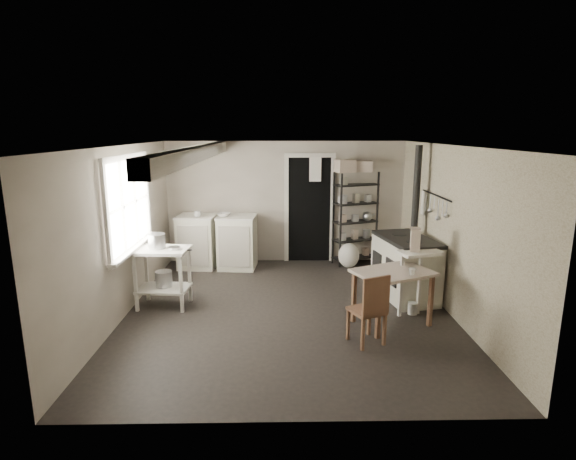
{
  "coord_description": "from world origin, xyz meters",
  "views": [
    {
      "loc": [
        -0.12,
        -5.97,
        2.5
      ],
      "look_at": [
        0.0,
        0.3,
        1.1
      ],
      "focal_mm": 28.0,
      "sensor_mm": 36.0,
      "label": 1
    }
  ],
  "objects_px": {
    "stockpot": "(157,243)",
    "base_cabinets": "(218,243)",
    "prep_table": "(163,280)",
    "chair": "(367,304)",
    "shelf_rack": "(355,214)",
    "work_table": "(392,296)",
    "stove": "(405,269)",
    "flour_sack": "(349,255)"
  },
  "relations": [
    {
      "from": "shelf_rack",
      "to": "stockpot",
      "type": "bearing_deg",
      "value": -168.92
    },
    {
      "from": "work_table",
      "to": "stockpot",
      "type": "bearing_deg",
      "value": 167.61
    },
    {
      "from": "prep_table",
      "to": "stove",
      "type": "height_order",
      "value": "stove"
    },
    {
      "from": "prep_table",
      "to": "shelf_rack",
      "type": "relative_size",
      "value": 0.49
    },
    {
      "from": "stockpot",
      "to": "base_cabinets",
      "type": "relative_size",
      "value": 0.17
    },
    {
      "from": "work_table",
      "to": "flour_sack",
      "type": "relative_size",
      "value": 2.06
    },
    {
      "from": "stockpot",
      "to": "chair",
      "type": "distance_m",
      "value": 3.06
    },
    {
      "from": "chair",
      "to": "flour_sack",
      "type": "bearing_deg",
      "value": 60.94
    },
    {
      "from": "stockpot",
      "to": "chair",
      "type": "height_order",
      "value": "stockpot"
    },
    {
      "from": "prep_table",
      "to": "stockpot",
      "type": "relative_size",
      "value": 3.34
    },
    {
      "from": "shelf_rack",
      "to": "chair",
      "type": "height_order",
      "value": "shelf_rack"
    },
    {
      "from": "stove",
      "to": "base_cabinets",
      "type": "bearing_deg",
      "value": 142.09
    },
    {
      "from": "stove",
      "to": "chair",
      "type": "xyz_separation_m",
      "value": [
        -0.87,
        -1.52,
        0.05
      ]
    },
    {
      "from": "stove",
      "to": "chair",
      "type": "relative_size",
      "value": 1.34
    },
    {
      "from": "base_cabinets",
      "to": "prep_table",
      "type": "bearing_deg",
      "value": -100.53
    },
    {
      "from": "stockpot",
      "to": "base_cabinets",
      "type": "distance_m",
      "value": 2.01
    },
    {
      "from": "base_cabinets",
      "to": "stove",
      "type": "relative_size",
      "value": 1.26
    },
    {
      "from": "work_table",
      "to": "base_cabinets",
      "type": "bearing_deg",
      "value": 135.57
    },
    {
      "from": "stove",
      "to": "stockpot",
      "type": "bearing_deg",
      "value": 173.79
    },
    {
      "from": "stockpot",
      "to": "work_table",
      "type": "bearing_deg",
      "value": -12.39
    },
    {
      "from": "chair",
      "to": "flour_sack",
      "type": "height_order",
      "value": "chair"
    },
    {
      "from": "stockpot",
      "to": "flour_sack",
      "type": "bearing_deg",
      "value": 30.4
    },
    {
      "from": "base_cabinets",
      "to": "shelf_rack",
      "type": "distance_m",
      "value": 2.63
    },
    {
      "from": "stockpot",
      "to": "flour_sack",
      "type": "relative_size",
      "value": 0.56
    },
    {
      "from": "stockpot",
      "to": "shelf_rack",
      "type": "relative_size",
      "value": 0.15
    },
    {
      "from": "prep_table",
      "to": "chair",
      "type": "relative_size",
      "value": 0.98
    },
    {
      "from": "base_cabinets",
      "to": "flour_sack",
      "type": "bearing_deg",
      "value": 3.05
    },
    {
      "from": "stove",
      "to": "chair",
      "type": "height_order",
      "value": "chair"
    },
    {
      "from": "shelf_rack",
      "to": "stove",
      "type": "xyz_separation_m",
      "value": [
        0.48,
        -1.79,
        -0.51
      ]
    },
    {
      "from": "prep_table",
      "to": "flour_sack",
      "type": "distance_m",
      "value": 3.46
    },
    {
      "from": "chair",
      "to": "work_table",
      "type": "bearing_deg",
      "value": 26.13
    },
    {
      "from": "shelf_rack",
      "to": "stove",
      "type": "relative_size",
      "value": 1.48
    },
    {
      "from": "stockpot",
      "to": "shelf_rack",
      "type": "xyz_separation_m",
      "value": [
        3.17,
        2.08,
        0.01
      ]
    },
    {
      "from": "shelf_rack",
      "to": "flour_sack",
      "type": "relative_size",
      "value": 3.76
    },
    {
      "from": "base_cabinets",
      "to": "stove",
      "type": "height_order",
      "value": "base_cabinets"
    },
    {
      "from": "prep_table",
      "to": "chair",
      "type": "bearing_deg",
      "value": -23.88
    },
    {
      "from": "shelf_rack",
      "to": "work_table",
      "type": "xyz_separation_m",
      "value": [
        0.04,
        -2.78,
        -0.57
      ]
    },
    {
      "from": "prep_table",
      "to": "flour_sack",
      "type": "height_order",
      "value": "prep_table"
    },
    {
      "from": "chair",
      "to": "base_cabinets",
      "type": "bearing_deg",
      "value": 100.9
    },
    {
      "from": "stockpot",
      "to": "prep_table",
      "type": "bearing_deg",
      "value": -24.25
    },
    {
      "from": "prep_table",
      "to": "base_cabinets",
      "type": "distance_m",
      "value": 1.96
    },
    {
      "from": "shelf_rack",
      "to": "chair",
      "type": "bearing_deg",
      "value": -119.06
    }
  ]
}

